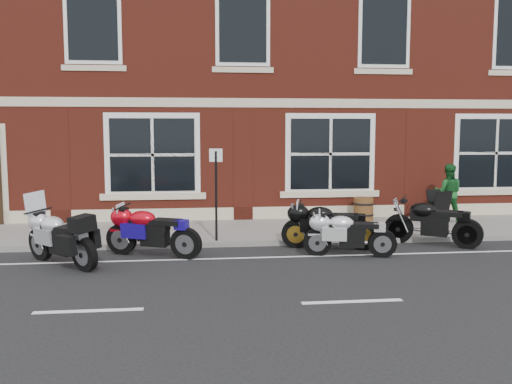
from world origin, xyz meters
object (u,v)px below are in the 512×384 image
Objects in this scene: pedestrian_right at (448,193)px; barrel_planter at (363,209)px; a_board_sign at (439,207)px; moto_sport_silver at (348,233)px; moto_sport_black at (327,224)px; moto_naked_black at (431,221)px; moto_touring_silver at (61,236)px; moto_sport_red at (152,230)px; parking_sign at (216,188)px.

barrel_planter is (-2.28, 0.43, -0.48)m from pedestrian_right.
a_board_sign is (-0.41, -0.36, -0.34)m from pedestrian_right.
moto_sport_silver is 2.10× the size of a_board_sign.
moto_naked_black is (2.46, 0.09, 0.02)m from moto_sport_black.
pedestrian_right reaches higher than moto_naked_black.
moto_touring_silver is 1.77× the size of a_board_sign.
moto_sport_silver is at bearing 63.76° from pedestrian_right.
parking_sign is (1.40, 0.96, 0.78)m from moto_sport_red.
pedestrian_right is at bearing -10.64° from barrel_planter.
pedestrian_right is at bearing -41.10° from moto_sport_black.
moto_touring_silver is at bearing -151.67° from barrel_planter.
parking_sign is (-4.91, 0.52, 0.77)m from moto_naked_black.
moto_sport_silver is at bearing -147.84° from moto_sport_black.
moto_sport_black is 0.86m from moto_sport_silver.
parking_sign is (3.14, 1.51, 0.76)m from moto_touring_silver.
moto_sport_red is 0.98× the size of moto_sport_black.
moto_naked_black is (6.32, 0.44, 0.01)m from moto_sport_red.
moto_touring_silver is 0.85× the size of moto_naked_black.
moto_sport_red reaches higher than barrel_planter.
parking_sign is (-4.25, -2.47, 0.90)m from barrel_planter.
moto_sport_red reaches higher than moto_sport_black.
moto_sport_black is at bearing 126.22° from moto_naked_black.
parking_sign reaches higher than moto_sport_red.
barrel_planter is (7.39, 3.98, -0.14)m from moto_touring_silver.
barrel_planter is (1.55, 3.91, -0.06)m from moto_sport_silver.
moto_sport_black is 0.99× the size of parking_sign.
moto_touring_silver reaches higher than moto_sport_silver.
pedestrian_right is 0.65m from a_board_sign.
moto_sport_black is 2.28× the size of a_board_sign.
moto_touring_silver is 1.02× the size of pedestrian_right.
moto_sport_silver is at bearing -71.87° from moto_sport_red.
a_board_sign is (7.52, 2.64, 0.01)m from moto_sport_red.
barrel_planter is (1.80, 3.08, -0.11)m from moto_sport_black.
barrel_planter is (-0.66, 2.99, -0.13)m from moto_naked_black.
moto_sport_black is at bearing 54.60° from pedestrian_right.
barrel_planter is at bearing 10.88° from pedestrian_right.
barrel_planter is at bearing 38.88° from parking_sign.
moto_sport_red is 3.19× the size of barrel_planter.
a_board_sign is 1.43× the size of barrel_planter.
pedestrian_right is (3.83, 3.48, 0.42)m from moto_sport_silver.
a_board_sign is at bearing -34.79° from moto_sport_silver.
parking_sign reaches higher than barrel_planter.
moto_sport_silver is 0.91× the size of parking_sign.
moto_naked_black is 3.05m from pedestrian_right.
moto_sport_black is (3.86, 0.35, -0.01)m from moto_sport_red.
pedestrian_right reaches higher than moto_sport_silver.
moto_naked_black is at bearing -72.12° from moto_sport_black.
pedestrian_right is 1.74× the size of a_board_sign.
parking_sign is (-6.11, -1.68, 0.76)m from a_board_sign.
a_board_sign is 6.39m from parking_sign.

